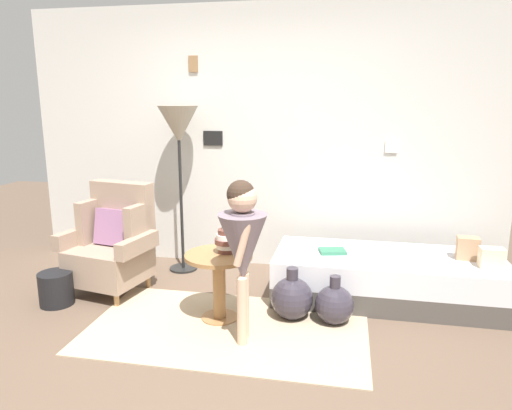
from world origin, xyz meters
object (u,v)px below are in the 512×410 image
(side_table, at_px, (219,273))
(person_child, at_px, (243,241))
(demijohn_near, at_px, (292,298))
(daybed, at_px, (387,278))
(armchair, at_px, (113,243))
(demijohn_far, at_px, (334,304))
(magazine_basket, at_px, (56,288))
(vase_striped, at_px, (227,240))
(floor_lamp, at_px, (179,131))
(book_on_daybed, at_px, (332,251))

(side_table, relative_size, person_child, 0.46)
(demijohn_near, bearing_deg, daybed, 33.88)
(daybed, height_order, side_table, side_table)
(armchair, xyz_separation_m, demijohn_far, (1.97, -0.29, -0.28))
(demijohn_near, bearing_deg, magazine_basket, -176.51)
(vase_striped, relative_size, floor_lamp, 0.15)
(vase_striped, bearing_deg, armchair, 163.29)
(magazine_basket, bearing_deg, armchair, 48.58)
(vase_striped, bearing_deg, daybed, 24.87)
(side_table, bearing_deg, demijohn_near, 12.63)
(armchair, xyz_separation_m, book_on_daybed, (1.93, 0.22, -0.02))
(side_table, relative_size, floor_lamp, 0.33)
(demijohn_far, bearing_deg, magazine_basket, -177.57)
(side_table, xyz_separation_m, demijohn_far, (0.88, 0.10, -0.22))
(daybed, xyz_separation_m, demijohn_near, (-0.76, -0.51, -0.03))
(armchair, bearing_deg, side_table, -19.75)
(daybed, height_order, vase_striped, vase_striped)
(daybed, bearing_deg, book_on_daybed, -177.65)
(demijohn_near, xyz_separation_m, demijohn_far, (0.33, -0.02, -0.02))
(book_on_daybed, bearing_deg, magazine_basket, -164.95)
(person_child, relative_size, book_on_daybed, 5.32)
(person_child, xyz_separation_m, demijohn_near, (0.30, 0.43, -0.58))
(demijohn_far, bearing_deg, book_on_daybed, 94.54)
(person_child, relative_size, magazine_basket, 4.18)
(side_table, height_order, vase_striped, vase_striped)
(person_child, distance_m, demijohn_near, 0.78)
(demijohn_near, bearing_deg, side_table, -167.37)
(person_child, bearing_deg, floor_lamp, 124.88)
(armchair, height_order, demijohn_far, armchair)
(person_child, relative_size, demijohn_near, 2.80)
(floor_lamp, bearing_deg, demijohn_near, -36.03)
(daybed, xyz_separation_m, person_child, (-1.05, -0.94, 0.55))
(book_on_daybed, relative_size, demijohn_far, 0.57)
(floor_lamp, bearing_deg, book_on_daybed, -14.69)
(armchair, height_order, magazine_basket, armchair)
(side_table, xyz_separation_m, vase_striped, (0.05, 0.05, 0.26))
(demijohn_near, bearing_deg, floor_lamp, 143.97)
(daybed, relative_size, book_on_daybed, 8.68)
(daybed, xyz_separation_m, side_table, (-1.31, -0.63, 0.18))
(daybed, bearing_deg, armchair, -174.19)
(vase_striped, relative_size, book_on_daybed, 1.12)
(demijohn_far, distance_m, magazine_basket, 2.31)
(vase_striped, distance_m, magazine_basket, 1.55)
(armchair, height_order, floor_lamp, floor_lamp)
(daybed, height_order, demijohn_near, demijohn_near)
(demijohn_far, bearing_deg, armchair, 171.70)
(floor_lamp, height_order, person_child, floor_lamp)
(person_child, height_order, demijohn_near, person_child)
(vase_striped, bearing_deg, side_table, -136.69)
(vase_striped, xyz_separation_m, demijohn_near, (0.50, 0.08, -0.47))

